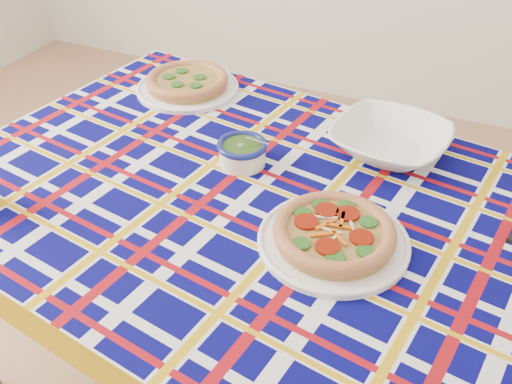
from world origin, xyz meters
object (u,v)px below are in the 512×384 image
at_px(serving_bowl, 390,141).
at_px(dining_table, 277,232).
at_px(pesto_bowl, 242,151).
at_px(main_focaccia_plate, 334,233).

bearing_deg(serving_bowl, dining_table, -118.94).
xyz_separation_m(dining_table, serving_bowl, (0.17, 0.31, 0.11)).
bearing_deg(pesto_bowl, main_focaccia_plate, -33.25).
relative_size(dining_table, serving_bowl, 6.11).
bearing_deg(dining_table, pesto_bowl, 149.38).
bearing_deg(dining_table, serving_bowl, 70.53).
relative_size(pesto_bowl, serving_bowl, 0.44).
bearing_deg(serving_bowl, main_focaccia_plate, -93.31).
relative_size(main_focaccia_plate, serving_bowl, 1.13).
bearing_deg(main_focaccia_plate, pesto_bowl, 146.75).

